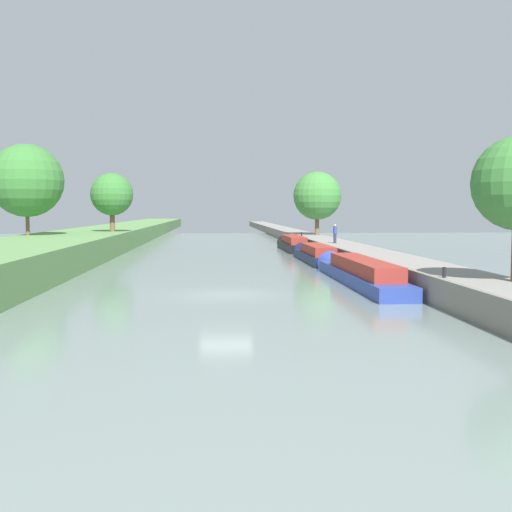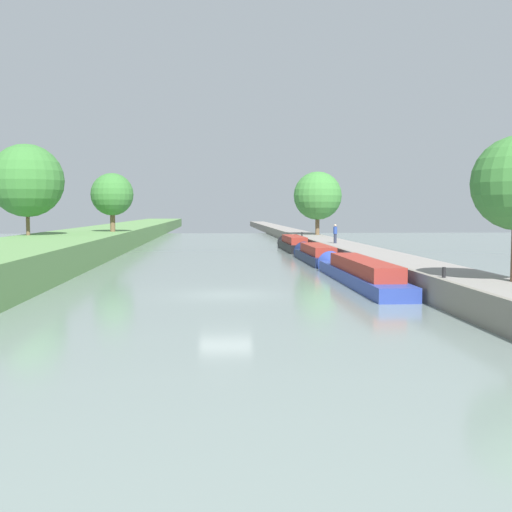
{
  "view_description": "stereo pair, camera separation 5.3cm",
  "coord_description": "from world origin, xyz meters",
  "px_view_note": "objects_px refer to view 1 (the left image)",
  "views": [
    {
      "loc": [
        -0.57,
        -29.28,
        4.03
      ],
      "look_at": [
        2.24,
        11.59,
        1.0
      ],
      "focal_mm": 43.34,
      "sensor_mm": 36.0,
      "label": 1
    },
    {
      "loc": [
        -0.52,
        -29.29,
        4.03
      ],
      "look_at": [
        2.24,
        11.59,
        1.0
      ],
      "focal_mm": 43.34,
      "sensor_mm": 36.0,
      "label": 2
    }
  ],
  "objects_px": {
    "narrowboat_black": "(292,244)",
    "mooring_bollard_far": "(302,234)",
    "person_walking": "(335,233)",
    "narrowboat_navy": "(315,254)",
    "mooring_bollard_near": "(444,272)",
    "narrowboat_blue": "(357,272)"
  },
  "relations": [
    {
      "from": "narrowboat_navy",
      "to": "mooring_bollard_far",
      "type": "distance_m",
      "value": 19.89
    },
    {
      "from": "mooring_bollard_near",
      "to": "mooring_bollard_far",
      "type": "xyz_separation_m",
      "value": [
        0.0,
        42.73,
        0.0
      ]
    },
    {
      "from": "narrowboat_blue",
      "to": "narrowboat_black",
      "type": "bearing_deg",
      "value": 90.02
    },
    {
      "from": "narrowboat_black",
      "to": "mooring_bollard_near",
      "type": "relative_size",
      "value": 28.61
    },
    {
      "from": "narrowboat_blue",
      "to": "person_walking",
      "type": "xyz_separation_m",
      "value": [
        2.52,
        19.18,
        1.47
      ]
    },
    {
      "from": "narrowboat_black",
      "to": "mooring_bollard_near",
      "type": "bearing_deg",
      "value": -87.26
    },
    {
      "from": "narrowboat_navy",
      "to": "mooring_bollard_near",
      "type": "relative_size",
      "value": 27.22
    },
    {
      "from": "mooring_bollard_far",
      "to": "narrowboat_blue",
      "type": "bearing_deg",
      "value": -92.95
    },
    {
      "from": "person_walking",
      "to": "narrowboat_black",
      "type": "bearing_deg",
      "value": 104.95
    },
    {
      "from": "narrowboat_black",
      "to": "person_walking",
      "type": "height_order",
      "value": "person_walking"
    },
    {
      "from": "narrowboat_black",
      "to": "person_walking",
      "type": "relative_size",
      "value": 7.76
    },
    {
      "from": "mooring_bollard_far",
      "to": "narrowboat_navy",
      "type": "bearing_deg",
      "value": -95.19
    },
    {
      "from": "narrowboat_black",
      "to": "mooring_bollard_far",
      "type": "relative_size",
      "value": 28.61
    },
    {
      "from": "person_walking",
      "to": "mooring_bollard_far",
      "type": "relative_size",
      "value": 3.69
    },
    {
      "from": "mooring_bollard_near",
      "to": "narrowboat_blue",
      "type": "bearing_deg",
      "value": 101.86
    },
    {
      "from": "narrowboat_navy",
      "to": "person_walking",
      "type": "relative_size",
      "value": 7.38
    },
    {
      "from": "narrowboat_navy",
      "to": "narrowboat_black",
      "type": "bearing_deg",
      "value": 89.92
    },
    {
      "from": "person_walking",
      "to": "mooring_bollard_far",
      "type": "bearing_deg",
      "value": 92.85
    },
    {
      "from": "narrowboat_black",
      "to": "mooring_bollard_far",
      "type": "distance_m",
      "value": 5.99
    },
    {
      "from": "mooring_bollard_near",
      "to": "narrowboat_navy",
      "type": "bearing_deg",
      "value": 94.48
    },
    {
      "from": "narrowboat_blue",
      "to": "narrowboat_navy",
      "type": "bearing_deg",
      "value": 90.12
    },
    {
      "from": "narrowboat_blue",
      "to": "mooring_bollard_far",
      "type": "relative_size",
      "value": 35.87
    }
  ]
}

